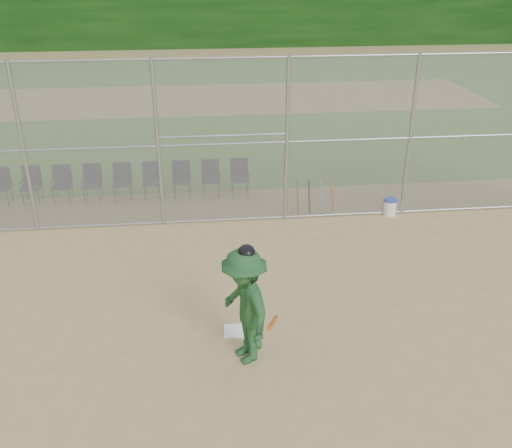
{
  "coord_description": "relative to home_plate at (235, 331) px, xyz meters",
  "views": [
    {
      "loc": [
        -1.11,
        -7.77,
        6.07
      ],
      "look_at": [
        0.0,
        2.5,
        1.1
      ],
      "focal_mm": 40.0,
      "sensor_mm": 36.0,
      "label": 1
    }
  ],
  "objects": [
    {
      "name": "chair_0",
      "position": [
        -5.7,
        6.25,
        0.47
      ],
      "size": [
        0.54,
        0.52,
        0.96
      ],
      "primitive_type": null,
      "color": "#0E1234",
      "rests_on": "ground"
    },
    {
      "name": "dirt_patch_far",
      "position": [
        0.59,
        17.54,
        -0.0
      ],
      "size": [
        24.0,
        24.0,
        0.0
      ],
      "primitive_type": "plane",
      "color": "tan",
      "rests_on": "ground"
    },
    {
      "name": "chair_6",
      "position": [
        -0.97,
        6.25,
        0.47
      ],
      "size": [
        0.54,
        0.52,
        0.96
      ],
      "primitive_type": null,
      "color": "#0E1234",
      "rests_on": "ground"
    },
    {
      "name": "chair_2",
      "position": [
        -4.12,
        6.25,
        0.47
      ],
      "size": [
        0.54,
        0.52,
        0.96
      ],
      "primitive_type": null,
      "color": "#0E1234",
      "rests_on": "ground"
    },
    {
      "name": "chair_8",
      "position": [
        0.6,
        6.25,
        0.47
      ],
      "size": [
        0.54,
        0.52,
        0.96
      ],
      "primitive_type": null,
      "color": "#0E1234",
      "rests_on": "ground"
    },
    {
      "name": "backstop_fence",
      "position": [
        0.59,
        4.54,
        2.06
      ],
      "size": [
        16.09,
        0.09,
        4.0
      ],
      "color": "gray",
      "rests_on": "ground"
    },
    {
      "name": "chair_1",
      "position": [
        -4.91,
        6.25,
        0.47
      ],
      "size": [
        0.54,
        0.52,
        0.96
      ],
      "primitive_type": null,
      "color": "#0E1234",
      "rests_on": "ground"
    },
    {
      "name": "chair_4",
      "position": [
        -2.55,
        6.25,
        0.47
      ],
      "size": [
        0.54,
        0.52,
        0.96
      ],
      "primitive_type": null,
      "color": "#0E1234",
      "rests_on": "ground"
    },
    {
      "name": "chair_5",
      "position": [
        -1.76,
        6.25,
        0.47
      ],
      "size": [
        0.54,
        0.52,
        0.96
      ],
      "primitive_type": null,
      "color": "#0E1234",
      "rests_on": "ground"
    },
    {
      "name": "home_plate",
      "position": [
        0.0,
        0.0,
        0.0
      ],
      "size": [
        0.42,
        0.42,
        0.02
      ],
      "primitive_type": "cube",
      "rotation": [
        0.0,
        0.0,
        -0.06
      ],
      "color": "white",
      "rests_on": "ground"
    },
    {
      "name": "grass_strip",
      "position": [
        0.59,
        17.54,
        -0.0
      ],
      "size": [
        100.0,
        100.0,
        0.0
      ],
      "primitive_type": "plane",
      "color": "#336D20",
      "rests_on": "ground"
    },
    {
      "name": "chair_7",
      "position": [
        -0.19,
        6.25,
        0.47
      ],
      "size": [
        0.54,
        0.52,
        0.96
      ],
      "primitive_type": null,
      "color": "#0E1234",
      "rests_on": "ground"
    },
    {
      "name": "batter_at_plate",
      "position": [
        0.11,
        -0.72,
        1.0
      ],
      "size": [
        1.12,
        1.53,
        2.08
      ],
      "color": "#1F4D26",
      "rests_on": "ground"
    },
    {
      "name": "ground",
      "position": [
        0.59,
        -0.46,
        -0.01
      ],
      "size": [
        100.0,
        100.0,
        0.0
      ],
      "primitive_type": "plane",
      "color": "tan",
      "rests_on": "ground"
    },
    {
      "name": "spare_bats",
      "position": [
        2.41,
        4.91,
        0.4
      ],
      "size": [
        0.96,
        0.4,
        0.83
      ],
      "color": "#D84C14",
      "rests_on": "ground"
    },
    {
      "name": "chair_3",
      "position": [
        -3.34,
        6.25,
        0.47
      ],
      "size": [
        0.54,
        0.52,
        0.96
      ],
      "primitive_type": null,
      "color": "#0E1234",
      "rests_on": "ground"
    },
    {
      "name": "water_cooler",
      "position": [
        4.27,
        4.5,
        0.21
      ],
      "size": [
        0.34,
        0.34,
        0.43
      ],
      "color": "white",
      "rests_on": "ground"
    }
  ]
}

